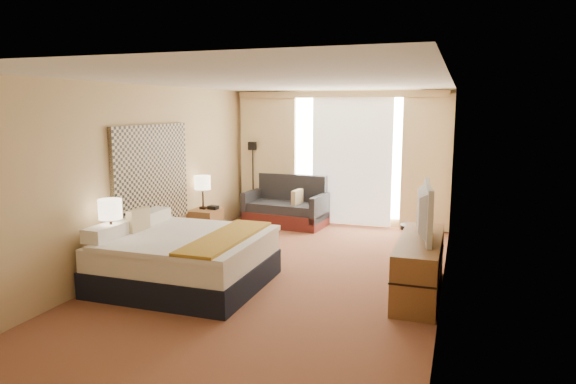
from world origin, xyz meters
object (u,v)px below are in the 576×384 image
(desk_chair, at_px, (418,229))
(lamp_left, at_px, (110,210))
(nightstand_left, at_px, (113,267))
(loveseat, at_px, (287,209))
(nightstand_right, at_px, (206,225))
(media_dresser, at_px, (419,266))
(bed, at_px, (185,259))
(floor_lamp, at_px, (253,165))
(lamp_right, at_px, (203,183))
(television, at_px, (418,210))

(desk_chair, distance_m, lamp_left, 4.46)
(nightstand_left, xyz_separation_m, loveseat, (0.93, 4.09, 0.04))
(nightstand_right, xyz_separation_m, loveseat, (0.93, 1.59, 0.04))
(nightstand_left, bearing_deg, media_dresser, 15.84)
(bed, relative_size, lamp_left, 3.26)
(nightstand_left, distance_m, floor_lamp, 4.43)
(nightstand_left, bearing_deg, lamp_right, 91.16)
(nightstand_right, xyz_separation_m, bed, (0.81, -2.10, 0.08))
(loveseat, bearing_deg, desk_chair, -22.78)
(nightstand_right, distance_m, bed, 2.25)
(loveseat, relative_size, lamp_right, 2.80)
(loveseat, height_order, lamp_right, lamp_right)
(loveseat, xyz_separation_m, lamp_right, (-0.98, -1.58, 0.68))
(lamp_left, distance_m, lamp_right, 2.55)
(floor_lamp, bearing_deg, media_dresser, -42.64)
(loveseat, height_order, television, television)
(television, bearing_deg, loveseat, 36.06)
(loveseat, bearing_deg, floor_lamp, 168.48)
(desk_chair, distance_m, television, 1.67)
(media_dresser, bearing_deg, nightstand_right, 158.60)
(bed, distance_m, lamp_left, 1.11)
(nightstand_right, xyz_separation_m, lamp_left, (0.03, -2.53, 0.74))
(desk_chair, bearing_deg, television, -82.46)
(media_dresser, xyz_separation_m, lamp_right, (-3.75, 1.47, 0.65))
(lamp_left, relative_size, lamp_right, 1.05)
(loveseat, bearing_deg, lamp_left, -96.39)
(floor_lamp, bearing_deg, loveseat, -17.42)
(nightstand_left, bearing_deg, nightstand_right, 90.00)
(nightstand_right, height_order, desk_chair, desk_chair)
(loveseat, xyz_separation_m, lamp_left, (-0.90, -4.12, 0.70))
(nightstand_left, bearing_deg, television, 16.95)
(media_dresser, bearing_deg, desk_chair, 95.64)
(media_dresser, xyz_separation_m, lamp_left, (-3.67, -1.08, 0.67))
(nightstand_left, height_order, nightstand_right, same)
(media_dresser, height_order, lamp_left, lamp_left)
(media_dresser, height_order, television, television)
(media_dresser, relative_size, television, 1.55)
(nightstand_right, height_order, floor_lamp, floor_lamp)
(loveseat, xyz_separation_m, television, (2.72, -2.98, 0.72))
(loveseat, height_order, floor_lamp, floor_lamp)
(floor_lamp, height_order, lamp_left, floor_lamp)
(nightstand_right, relative_size, loveseat, 0.34)
(loveseat, bearing_deg, nightstand_right, -114.33)
(floor_lamp, xyz_separation_m, desk_chair, (3.42, -1.68, -0.69))
(bed, bearing_deg, floor_lamp, 99.96)
(nightstand_right, height_order, media_dresser, media_dresser)
(floor_lamp, distance_m, desk_chair, 3.88)
(floor_lamp, distance_m, television, 4.79)
(loveseat, relative_size, lamp_left, 2.67)
(nightstand_left, height_order, lamp_right, lamp_right)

